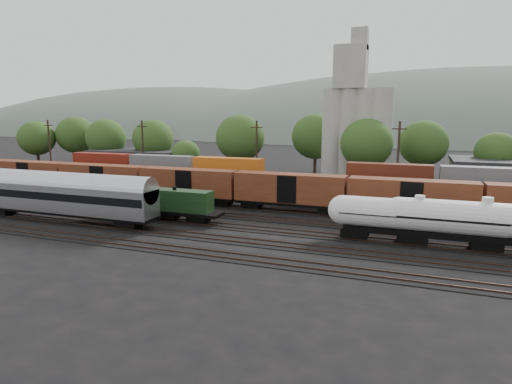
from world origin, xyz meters
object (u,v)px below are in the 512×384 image
(green_locomotive, at_px, (155,200))
(orange_locomotive, at_px, (326,190))
(passenger_coach, at_px, (61,193))
(grain_silo, at_px, (355,124))
(tank_car_a, at_px, (419,218))

(green_locomotive, relative_size, orange_locomotive, 0.95)
(passenger_coach, bearing_deg, grain_silo, 58.04)
(tank_car_a, height_order, grain_silo, grain_silo)
(green_locomotive, xyz_separation_m, grain_silo, (18.71, 41.00, 8.83))
(green_locomotive, distance_m, grain_silo, 45.93)
(passenger_coach, height_order, orange_locomotive, passenger_coach)
(green_locomotive, distance_m, orange_locomotive, 23.72)
(tank_car_a, distance_m, orange_locomotive, 19.42)
(orange_locomotive, bearing_deg, passenger_coach, -144.81)
(passenger_coach, bearing_deg, tank_car_a, 7.01)
(orange_locomotive, xyz_separation_m, grain_silo, (0.34, 26.00, 8.85))
(green_locomotive, xyz_separation_m, orange_locomotive, (18.37, 15.00, -0.02))
(tank_car_a, xyz_separation_m, orange_locomotive, (-12.32, 15.00, -0.41))
(passenger_coach, xyz_separation_m, grain_silo, (28.70, 46.00, 7.68))
(green_locomotive, height_order, orange_locomotive, green_locomotive)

